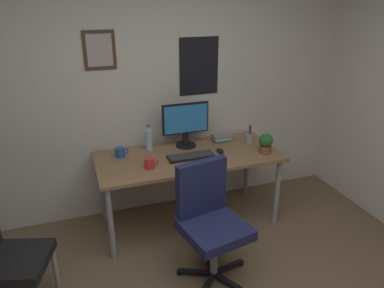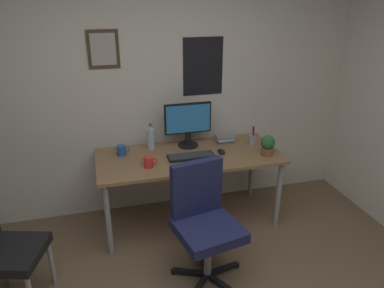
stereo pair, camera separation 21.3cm
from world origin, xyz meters
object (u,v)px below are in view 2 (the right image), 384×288
(water_bottle, at_px, (151,138))
(coffee_mug_far, at_px, (122,150))
(book_stack_left, at_px, (225,138))
(coffee_mug_near, at_px, (149,162))
(side_chair, at_px, (0,246))
(office_chair, at_px, (204,217))
(monitor, at_px, (188,123))
(pen_cup, at_px, (252,140))
(computer_mouse, at_px, (221,151))
(potted_plant, at_px, (268,145))
(keyboard, at_px, (191,156))

(water_bottle, bearing_deg, coffee_mug_far, -164.77)
(water_bottle, distance_m, book_stack_left, 0.75)
(water_bottle, xyz_separation_m, coffee_mug_near, (-0.09, -0.40, -0.06))
(side_chair, distance_m, coffee_mug_near, 1.27)
(side_chair, height_order, coffee_mug_near, side_chair)
(office_chair, relative_size, water_bottle, 3.76)
(coffee_mug_near, bearing_deg, monitor, 39.88)
(monitor, relative_size, book_stack_left, 2.38)
(side_chair, relative_size, pen_cup, 4.38)
(computer_mouse, height_order, potted_plant, potted_plant)
(coffee_mug_far, bearing_deg, pen_cup, -3.76)
(side_chair, distance_m, potted_plant, 2.30)
(monitor, xyz_separation_m, computer_mouse, (0.26, -0.26, -0.22))
(book_stack_left, bearing_deg, water_bottle, 178.44)
(monitor, xyz_separation_m, water_bottle, (-0.36, 0.02, -0.13))
(computer_mouse, height_order, book_stack_left, book_stack_left)
(keyboard, height_order, pen_cup, pen_cup)
(coffee_mug_far, height_order, book_stack_left, coffee_mug_far)
(potted_plant, height_order, pen_cup, pen_cup)
(potted_plant, relative_size, pen_cup, 0.98)
(pen_cup, bearing_deg, coffee_mug_far, 176.24)
(monitor, bearing_deg, water_bottle, 176.35)
(office_chair, relative_size, keyboard, 2.21)
(office_chair, distance_m, monitor, 1.06)
(book_stack_left, bearing_deg, coffee_mug_far, -176.78)
(monitor, bearing_deg, office_chair, -97.38)
(side_chair, xyz_separation_m, pen_cup, (2.20, 0.75, 0.28))
(computer_mouse, distance_m, book_stack_left, 0.29)
(computer_mouse, xyz_separation_m, book_stack_left, (0.13, 0.26, 0.02))
(keyboard, bearing_deg, water_bottle, 136.35)
(water_bottle, relative_size, pen_cup, 1.26)
(potted_plant, bearing_deg, side_chair, -167.87)
(monitor, height_order, coffee_mug_near, monitor)
(monitor, distance_m, book_stack_left, 0.43)
(office_chair, relative_size, book_stack_left, 4.91)
(monitor, xyz_separation_m, coffee_mug_near, (-0.45, -0.38, -0.19))
(keyboard, height_order, coffee_mug_near, coffee_mug_near)
(monitor, bearing_deg, computer_mouse, -45.55)
(coffee_mug_far, height_order, potted_plant, potted_plant)
(pen_cup, bearing_deg, office_chair, -132.34)
(side_chair, height_order, keyboard, side_chair)
(office_chair, bearing_deg, water_bottle, 103.66)
(side_chair, xyz_separation_m, computer_mouse, (1.83, 0.63, 0.24))
(monitor, distance_m, water_bottle, 0.39)
(office_chair, distance_m, side_chair, 1.45)
(monitor, distance_m, computer_mouse, 0.43)
(office_chair, xyz_separation_m, computer_mouse, (0.38, 0.70, 0.21))
(monitor, relative_size, potted_plant, 2.36)
(side_chair, height_order, book_stack_left, side_chair)
(side_chair, xyz_separation_m, coffee_mug_near, (1.13, 0.52, 0.27))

